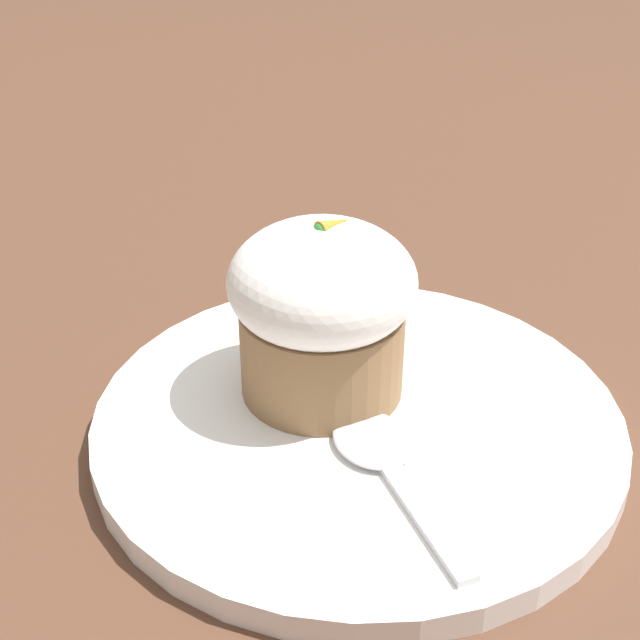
{
  "coord_description": "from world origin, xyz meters",
  "views": [
    {
      "loc": [
        -0.26,
        -0.26,
        0.29
      ],
      "look_at": [
        -0.0,
        0.03,
        0.06
      ],
      "focal_mm": 50.0,
      "sensor_mm": 36.0,
      "label": 1
    }
  ],
  "objects": [
    {
      "name": "carrot_cake",
      "position": [
        -0.0,
        0.03,
        0.06
      ],
      "size": [
        0.09,
        0.09,
        0.1
      ],
      "color": "olive",
      "rests_on": "dessert_plate"
    },
    {
      "name": "dessert_plate",
      "position": [
        0.0,
        0.0,
        0.01
      ],
      "size": [
        0.27,
        0.27,
        0.01
      ],
      "color": "white",
      "rests_on": "ground_plane"
    },
    {
      "name": "spoon",
      "position": [
        -0.02,
        -0.03,
        0.02
      ],
      "size": [
        0.06,
        0.12,
        0.01
      ],
      "color": "silver",
      "rests_on": "dessert_plate"
    },
    {
      "name": "ground_plane",
      "position": [
        0.0,
        0.0,
        0.0
      ],
      "size": [
        4.0,
        4.0,
        0.0
      ],
      "primitive_type": "plane",
      "color": "#513323"
    }
  ]
}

